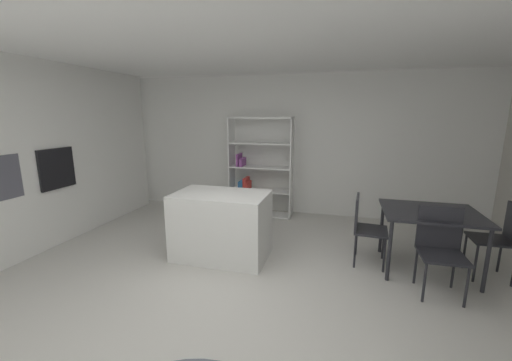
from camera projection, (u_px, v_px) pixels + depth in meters
name	position (u px, v px, depth m)	size (l,w,h in m)	color
ground_plane	(232.00, 294.00, 3.43)	(10.17, 10.17, 0.00)	beige
ceiling_slab	(228.00, 28.00, 2.87)	(7.38, 6.35, 0.06)	white
back_partition	(285.00, 145.00, 6.12)	(7.38, 0.06, 2.68)	silver
built_in_oven	(57.00, 168.00, 4.59)	(0.06, 0.58, 0.60)	black
kitchen_island	(221.00, 225.00, 4.26)	(1.25, 0.78, 0.90)	silver
open_bookshelf	(256.00, 172.00, 6.02)	(1.21, 0.36, 1.88)	white
dining_table	(430.00, 217.00, 3.83)	(1.11, 0.93, 0.77)	#232328
dining_chair_window_side	(502.00, 235.00, 3.66)	(0.45, 0.41, 0.92)	#232328
dining_chair_island_side	(364.00, 223.00, 4.07)	(0.44, 0.49, 0.90)	#232328
dining_chair_near	(440.00, 243.00, 3.41)	(0.46, 0.45, 0.94)	#232328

